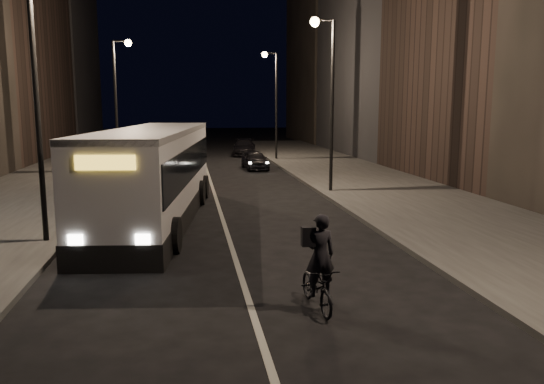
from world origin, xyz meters
name	(u,v)px	position (x,y,z in m)	size (l,w,h in m)	color
ground	(241,277)	(0.00, 0.00, 0.00)	(180.00, 180.00, 0.00)	black
sidewalk_right	(373,185)	(8.50, 14.00, 0.08)	(7.00, 70.00, 0.16)	#353533
sidewalk_left	(37,193)	(-8.50, 14.00, 0.08)	(7.00, 70.00, 0.16)	#353533
building_row_right	(410,24)	(16.00, 27.50, 10.50)	(8.00, 61.00, 21.00)	black
streetlight_right_mid	(327,81)	(5.33, 12.00, 5.36)	(1.20, 0.44, 8.12)	black
streetlight_right_far	(273,91)	(5.33, 28.00, 5.36)	(1.20, 0.44, 8.12)	black
streetlight_left_near	(44,67)	(-5.33, 4.00, 5.36)	(1.20, 0.44, 8.12)	black
streetlight_left_far	(120,87)	(-5.33, 22.00, 5.36)	(1.20, 0.44, 8.12)	black
city_bus	(155,171)	(-2.46, 7.07, 1.86)	(4.25, 12.90, 3.42)	silver
cyclist_on_bicycle	(318,278)	(1.38, -2.38, 0.69)	(0.80, 1.86, 2.08)	black
car_near	(255,160)	(3.22, 22.52, 0.63)	(1.48, 3.69, 1.26)	black
car_mid	(182,153)	(-1.62, 26.96, 0.77)	(1.62, 4.65, 1.53)	#303032
car_far	(244,147)	(3.60, 32.81, 0.69)	(1.92, 4.73, 1.37)	black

